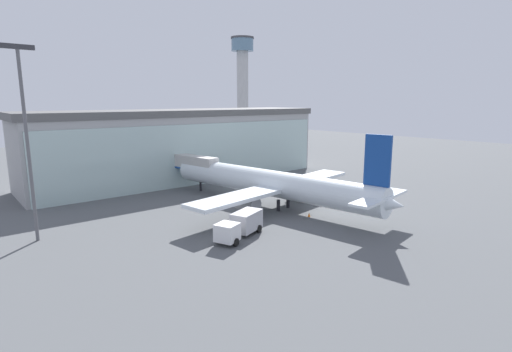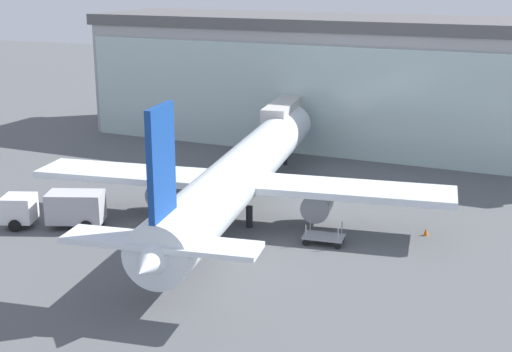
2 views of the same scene
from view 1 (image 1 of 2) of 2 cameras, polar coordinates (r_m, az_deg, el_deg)
The scene contains 10 objects.
ground at distance 54.60m, azimuth 9.83°, elevation -5.71°, with size 240.00×240.00×0.00m, color #545659.
terminal_building at distance 79.73m, azimuth -10.64°, elevation 4.44°, with size 59.02×17.54×13.54m.
jet_bridge at distance 70.49m, azimuth -9.90°, elevation 1.92°, with size 3.74×14.01×6.05m.
control_tower at distance 140.90m, azimuth -1.93°, elevation 13.55°, with size 7.81×7.81×36.19m.
apron_light_mast at distance 48.86m, azimuth -30.00°, elevation 5.73°, with size 3.20×0.40×20.98m.
airplane at distance 57.85m, azimuth 2.26°, elevation -1.10°, with size 31.74×39.74×11.46m.
catering_truck at distance 45.67m, azimuth -2.20°, elevation -6.94°, with size 7.62×4.46×2.65m.
baggage_cart at distance 61.76m, azimuth 9.30°, elevation -3.27°, with size 2.90×1.79×1.50m.
safety_cone_nose at distance 54.12m, azimuth 7.60°, elevation -5.49°, with size 0.36×0.36×0.55m, color orange.
safety_cone_wingtip at distance 69.19m, azimuth 9.90°, elevation -1.95°, with size 0.36×0.36×0.55m, color orange.
Camera 1 is at (-41.55, -31.90, 15.41)m, focal length 28.00 mm.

